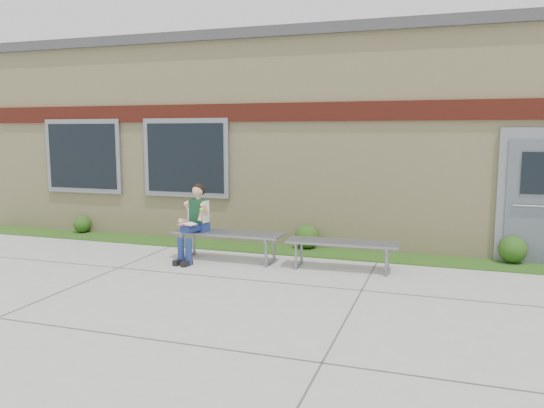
% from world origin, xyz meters
% --- Properties ---
extents(ground, '(80.00, 80.00, 0.00)m').
position_xyz_m(ground, '(0.00, 0.00, 0.00)').
color(ground, '#9E9E99').
rests_on(ground, ground).
extents(grass_strip, '(16.00, 0.80, 0.02)m').
position_xyz_m(grass_strip, '(0.00, 2.60, 0.01)').
color(grass_strip, '#204713').
rests_on(grass_strip, ground).
extents(school_building, '(16.20, 6.22, 4.20)m').
position_xyz_m(school_building, '(-0.00, 5.99, 2.10)').
color(school_building, beige).
rests_on(school_building, ground).
extents(bench_left, '(1.93, 0.55, 0.50)m').
position_xyz_m(bench_left, '(-1.49, 1.56, 0.39)').
color(bench_left, slate).
rests_on(bench_left, ground).
extents(bench_right, '(1.82, 0.57, 0.47)m').
position_xyz_m(bench_right, '(0.51, 1.56, 0.36)').
color(bench_right, slate).
rests_on(bench_right, ground).
extents(girl, '(0.46, 0.79, 1.34)m').
position_xyz_m(girl, '(-2.03, 1.36, 0.72)').
color(girl, navy).
rests_on(girl, ground).
extents(shrub_west, '(0.37, 0.37, 0.37)m').
position_xyz_m(shrub_west, '(-5.54, 2.85, 0.20)').
color(shrub_west, '#204713').
rests_on(shrub_west, grass_strip).
extents(shrub_mid, '(0.46, 0.46, 0.46)m').
position_xyz_m(shrub_mid, '(-0.41, 2.85, 0.25)').
color(shrub_mid, '#204713').
rests_on(shrub_mid, grass_strip).
extents(shrub_east, '(0.46, 0.46, 0.46)m').
position_xyz_m(shrub_east, '(3.19, 2.85, 0.25)').
color(shrub_east, '#204713').
rests_on(shrub_east, grass_strip).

